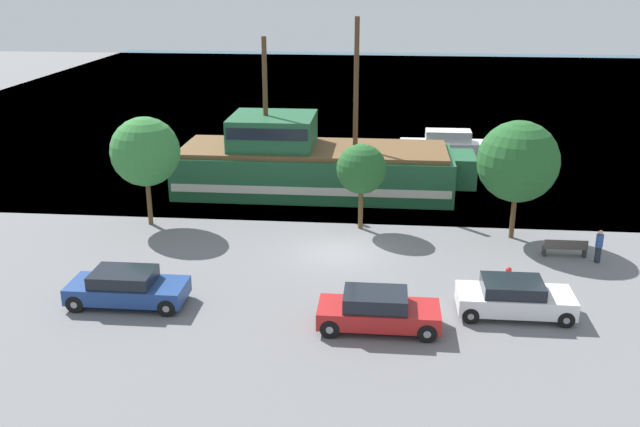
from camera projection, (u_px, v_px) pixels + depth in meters
ground_plane at (338, 252)px, 33.34m from camera, size 160.00×160.00×0.00m
water_surface at (367, 95)px, 74.76m from camera, size 80.00×80.00×0.00m
pirate_ship at (311, 164)px, 41.87m from camera, size 17.32×5.55×10.11m
moored_boat_dockside at (454, 145)px, 50.97m from camera, size 7.95×2.01×1.67m
parked_car_curb_front at (378, 311)px, 26.04m from camera, size 4.46×1.92×1.47m
parked_car_curb_mid at (127, 287)px, 27.99m from camera, size 4.60×2.00×1.41m
parked_car_curb_rear at (514, 298)px, 27.13m from camera, size 4.36×1.99×1.41m
fire_hydrant at (508, 275)px, 29.88m from camera, size 0.42×0.25×0.76m
bench_promenade_east at (565, 248)px, 32.70m from camera, size 1.94×0.45×0.85m
pedestrian_walking_near at (599, 246)px, 31.98m from camera, size 0.32×0.32×1.54m
tree_row_east at (145, 152)px, 35.78m from camera, size 3.50×3.50×5.62m
tree_row_mideast at (361, 169)px, 35.42m from camera, size 2.50×2.50×4.39m
tree_row_midwest at (518, 162)px, 33.93m from camera, size 3.91×3.91×5.83m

